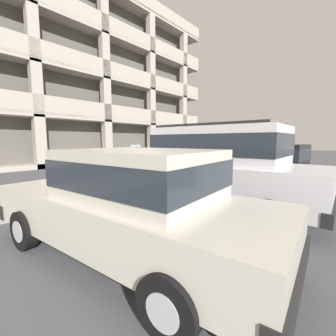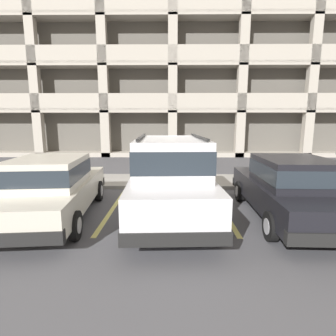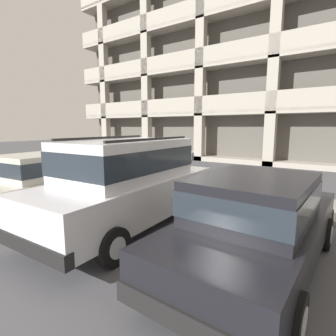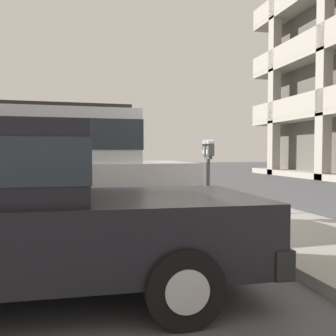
% 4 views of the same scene
% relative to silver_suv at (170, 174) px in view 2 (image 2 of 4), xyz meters
% --- Properties ---
extents(ground_plane, '(80.00, 80.00, 0.10)m').
position_rel_silver_suv_xyz_m(ground_plane, '(-0.07, 2.47, -1.14)').
color(ground_plane, '#4C4C51').
extents(sidewalk, '(40.00, 2.20, 0.12)m').
position_rel_silver_suv_xyz_m(sidewalk, '(-0.07, 3.77, -1.03)').
color(sidewalk, gray).
rests_on(sidewalk, ground_plane).
extents(parking_stall_lines, '(12.22, 4.80, 0.01)m').
position_rel_silver_suv_xyz_m(parking_stall_lines, '(1.44, 1.07, -1.08)').
color(parking_stall_lines, '#DBD16B').
rests_on(parking_stall_lines, ground_plane).
extents(silver_suv, '(2.16, 4.85, 2.03)m').
position_rel_silver_suv_xyz_m(silver_suv, '(0.00, 0.00, 0.00)').
color(silver_suv, silver).
rests_on(silver_suv, ground_plane).
extents(red_sedan, '(2.14, 4.62, 1.54)m').
position_rel_silver_suv_xyz_m(red_sedan, '(-2.86, -0.22, -0.27)').
color(red_sedan, beige).
rests_on(red_sedan, ground_plane).
extents(dark_hatchback, '(1.94, 4.53, 1.54)m').
position_rel_silver_suv_xyz_m(dark_hatchback, '(2.88, -0.18, -0.27)').
color(dark_hatchback, black).
rests_on(dark_hatchback, ground_plane).
extents(parking_meter_near, '(0.35, 0.12, 1.41)m').
position_rel_silver_suv_xyz_m(parking_meter_near, '(-0.13, 2.82, 0.08)').
color(parking_meter_near, '#47474C').
rests_on(parking_meter_near, sidewalk).
extents(parking_garage, '(32.00, 10.00, 13.25)m').
position_rel_silver_suv_xyz_m(parking_garage, '(0.14, 16.81, 4.95)').
color(parking_garage, '#5C5851').
rests_on(parking_garage, ground_plane).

